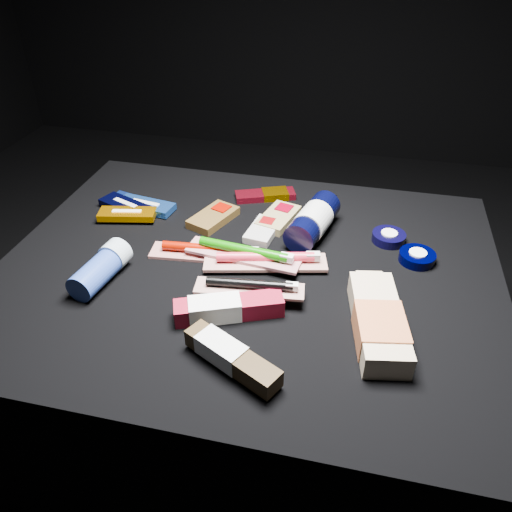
% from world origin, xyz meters
% --- Properties ---
extents(ground, '(3.00, 3.00, 0.00)m').
position_xyz_m(ground, '(0.00, 0.00, 0.00)').
color(ground, black).
rests_on(ground, ground).
extents(cloth_table, '(0.98, 0.78, 0.40)m').
position_xyz_m(cloth_table, '(0.00, 0.00, 0.20)').
color(cloth_table, black).
rests_on(cloth_table, ground).
extents(luna_bar_0, '(0.12, 0.07, 0.02)m').
position_xyz_m(luna_bar_0, '(-0.32, 0.18, 0.41)').
color(luna_bar_0, '#16359A').
rests_on(luna_bar_0, cloth_table).
extents(luna_bar_1, '(0.14, 0.07, 0.02)m').
position_xyz_m(luna_bar_1, '(-0.28, 0.16, 0.41)').
color(luna_bar_1, blue).
rests_on(luna_bar_1, cloth_table).
extents(luna_bar_2, '(0.14, 0.09, 0.02)m').
position_xyz_m(luna_bar_2, '(-0.33, 0.15, 0.41)').
color(luna_bar_2, black).
rests_on(luna_bar_2, cloth_table).
extents(luna_bar_3, '(0.13, 0.07, 0.02)m').
position_xyz_m(luna_bar_3, '(-0.30, 0.11, 0.41)').
color(luna_bar_3, '#C47600').
rests_on(luna_bar_3, cloth_table).
extents(clif_bar_0, '(0.10, 0.13, 0.02)m').
position_xyz_m(clif_bar_0, '(-0.11, 0.15, 0.41)').
color(clif_bar_0, '#503918').
rests_on(clif_bar_0, cloth_table).
extents(clif_bar_1, '(0.07, 0.11, 0.02)m').
position_xyz_m(clif_bar_1, '(0.01, 0.13, 0.41)').
color(clif_bar_1, '#A7A7A1').
rests_on(clif_bar_1, cloth_table).
extents(clif_bar_2, '(0.09, 0.13, 0.02)m').
position_xyz_m(clif_bar_2, '(0.03, 0.18, 0.41)').
color(clif_bar_2, '#907E4F').
rests_on(clif_bar_2, cloth_table).
extents(power_bar, '(0.15, 0.09, 0.02)m').
position_xyz_m(power_bar, '(-0.02, 0.28, 0.41)').
color(power_bar, maroon).
rests_on(power_bar, cloth_table).
extents(lotion_bottle, '(0.10, 0.22, 0.07)m').
position_xyz_m(lotion_bottle, '(0.11, 0.14, 0.43)').
color(lotion_bottle, black).
rests_on(lotion_bottle, cloth_table).
extents(cream_tin_upper, '(0.07, 0.07, 0.02)m').
position_xyz_m(cream_tin_upper, '(0.27, 0.15, 0.41)').
color(cream_tin_upper, black).
rests_on(cream_tin_upper, cloth_table).
extents(cream_tin_lower, '(0.07, 0.07, 0.02)m').
position_xyz_m(cream_tin_lower, '(0.33, 0.09, 0.41)').
color(cream_tin_lower, black).
rests_on(cream_tin_lower, cloth_table).
extents(bodywash_bottle, '(0.11, 0.23, 0.05)m').
position_xyz_m(bodywash_bottle, '(0.25, -0.13, 0.42)').
color(bodywash_bottle, beige).
rests_on(bodywash_bottle, cloth_table).
extents(deodorant_stick, '(0.07, 0.14, 0.06)m').
position_xyz_m(deodorant_stick, '(-0.26, -0.10, 0.43)').
color(deodorant_stick, '#274298').
rests_on(deodorant_stick, cloth_table).
extents(toothbrush_pack_0, '(0.24, 0.08, 0.03)m').
position_xyz_m(toothbrush_pack_0, '(-0.08, 0.02, 0.41)').
color(toothbrush_pack_0, '#B9B2AC').
rests_on(toothbrush_pack_0, cloth_table).
extents(toothbrush_pack_1, '(0.25, 0.11, 0.03)m').
position_xyz_m(toothbrush_pack_1, '(0.04, 0.01, 0.42)').
color(toothbrush_pack_1, silver).
rests_on(toothbrush_pack_1, cloth_table).
extents(toothbrush_pack_2, '(0.24, 0.08, 0.03)m').
position_xyz_m(toothbrush_pack_2, '(-0.01, 0.01, 0.42)').
color(toothbrush_pack_2, beige).
rests_on(toothbrush_pack_2, cloth_table).
extents(toothbrush_pack_3, '(0.20, 0.07, 0.02)m').
position_xyz_m(toothbrush_pack_3, '(0.03, -0.10, 0.43)').
color(toothbrush_pack_3, beige).
rests_on(toothbrush_pack_3, cloth_table).
extents(toothpaste_carton_red, '(0.19, 0.11, 0.04)m').
position_xyz_m(toothpaste_carton_red, '(-0.00, -0.15, 0.42)').
color(toothpaste_carton_red, maroon).
rests_on(toothpaste_carton_red, cloth_table).
extents(toothpaste_carton_green, '(0.17, 0.11, 0.03)m').
position_xyz_m(toothpaste_carton_green, '(0.03, -0.26, 0.42)').
color(toothpaste_carton_green, '#352510').
rests_on(toothpaste_carton_green, cloth_table).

